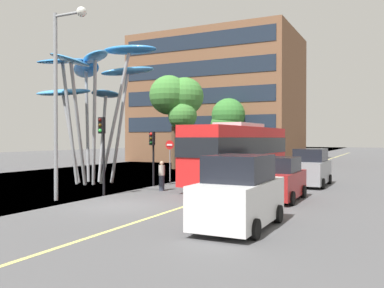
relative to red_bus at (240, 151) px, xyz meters
name	(u,v)px	position (x,y,z in m)	size (l,w,h in m)	color
ground	(107,206)	(-2.54, -9.73, -2.10)	(120.00, 240.00, 0.10)	#4C4C4F
red_bus	(240,151)	(0.00, 0.00, 0.00)	(3.06, 11.37, 3.76)	red
leaf_sculpture	(93,78)	(-8.43, -3.54, 4.55)	(8.94, 7.71, 8.58)	#9EA0A5
traffic_light_kerb_near	(102,139)	(-4.40, -7.68, 0.75)	(0.28, 0.42, 3.88)	black
traffic_light_kerb_far	(152,147)	(-4.30, -3.17, 0.30)	(0.28, 0.42, 3.23)	black
car_parked_near	(239,194)	(4.09, -11.51, -0.98)	(2.06, 4.18, 2.32)	silver
car_parked_mid	(278,180)	(3.73, -5.20, -1.12)	(2.00, 3.97, 1.98)	maroon
car_parked_far	(311,168)	(4.03, 1.32, -1.02)	(2.00, 4.39, 2.22)	gray
street_lamp	(62,81)	(-4.98, -9.82, 3.37)	(1.85, 0.44, 8.61)	gray
tree_pavement_near	(177,99)	(-9.47, 9.56, 4.37)	(4.80, 4.38, 8.64)	brown
tree_pavement_far	(228,120)	(-7.55, 17.49, 2.70)	(3.85, 3.74, 7.14)	brown
pedestrian	(162,176)	(-2.80, -4.64, -1.25)	(0.34, 0.34, 1.60)	#2D3342
no_entry_sign	(170,154)	(-4.65, -0.45, -0.26)	(0.60, 0.12, 2.71)	gray
backdrop_building	(218,100)	(-11.43, 24.06, 5.63)	(19.33, 13.00, 15.37)	brown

